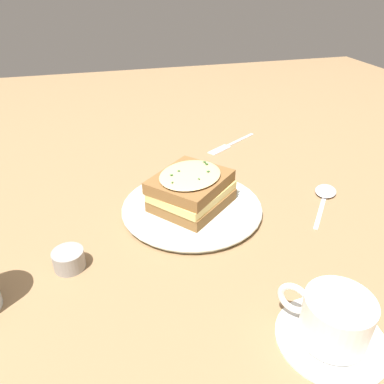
{
  "coord_description": "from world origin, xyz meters",
  "views": [
    {
      "loc": [
        -0.13,
        -0.57,
        0.41
      ],
      "look_at": [
        0.03,
        0.01,
        0.04
      ],
      "focal_mm": 35.0,
      "sensor_mm": 36.0,
      "label": 1
    }
  ],
  "objects_px": {
    "dinner_plate": "(192,207)",
    "spoon": "(325,194)",
    "fork": "(228,145)",
    "condiment_pot": "(69,259)",
    "teacup_with_saucer": "(334,322)",
    "sandwich": "(191,190)"
  },
  "relations": [
    {
      "from": "fork",
      "to": "condiment_pot",
      "type": "distance_m",
      "value": 0.54
    },
    {
      "from": "fork",
      "to": "dinner_plate",
      "type": "bearing_deg",
      "value": 116.03
    },
    {
      "from": "teacup_with_saucer",
      "to": "fork",
      "type": "bearing_deg",
      "value": -45.4
    },
    {
      "from": "teacup_with_saucer",
      "to": "spoon",
      "type": "distance_m",
      "value": 0.36
    },
    {
      "from": "dinner_plate",
      "to": "fork",
      "type": "xyz_separation_m",
      "value": [
        0.17,
        0.27,
        -0.01
      ]
    },
    {
      "from": "sandwich",
      "to": "dinner_plate",
      "type": "bearing_deg",
      "value": -46.33
    },
    {
      "from": "dinner_plate",
      "to": "spoon",
      "type": "bearing_deg",
      "value": -3.58
    },
    {
      "from": "fork",
      "to": "condiment_pot",
      "type": "xyz_separation_m",
      "value": [
        -0.4,
        -0.37,
        0.01
      ]
    },
    {
      "from": "sandwich",
      "to": "fork",
      "type": "bearing_deg",
      "value": 57.33
    },
    {
      "from": "fork",
      "to": "spoon",
      "type": "xyz_separation_m",
      "value": [
        0.11,
        -0.29,
        0.0
      ]
    },
    {
      "from": "dinner_plate",
      "to": "spoon",
      "type": "relative_size",
      "value": 1.85
    },
    {
      "from": "spoon",
      "to": "condiment_pot",
      "type": "distance_m",
      "value": 0.51
    },
    {
      "from": "sandwich",
      "to": "condiment_pot",
      "type": "relative_size",
      "value": 3.75
    },
    {
      "from": "teacup_with_saucer",
      "to": "condiment_pot",
      "type": "relative_size",
      "value": 2.84
    },
    {
      "from": "sandwich",
      "to": "teacup_with_saucer",
      "type": "xyz_separation_m",
      "value": [
        0.09,
        -0.33,
        -0.02
      ]
    },
    {
      "from": "dinner_plate",
      "to": "spoon",
      "type": "height_order",
      "value": "dinner_plate"
    },
    {
      "from": "sandwich",
      "to": "spoon",
      "type": "relative_size",
      "value": 1.26
    },
    {
      "from": "fork",
      "to": "condiment_pot",
      "type": "bearing_deg",
      "value": 101.49
    },
    {
      "from": "spoon",
      "to": "condiment_pot",
      "type": "xyz_separation_m",
      "value": [
        -0.51,
        -0.08,
        0.01
      ]
    },
    {
      "from": "dinner_plate",
      "to": "condiment_pot",
      "type": "distance_m",
      "value": 0.25
    },
    {
      "from": "dinner_plate",
      "to": "spoon",
      "type": "distance_m",
      "value": 0.28
    },
    {
      "from": "sandwich",
      "to": "teacup_with_saucer",
      "type": "height_order",
      "value": "sandwich"
    }
  ]
}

